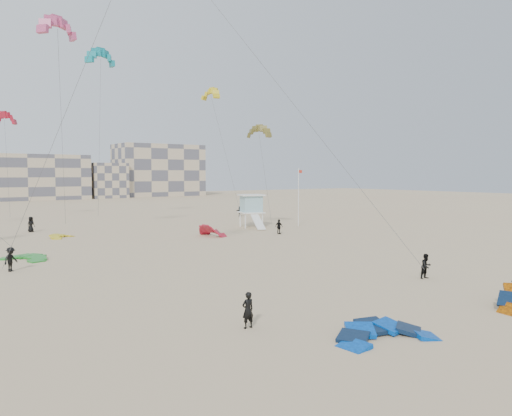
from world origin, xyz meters
TOP-DOWN VIEW (x-y plane):
  - ground at (0.00, 0.00)m, footprint 320.00×320.00m
  - kite_ground_blue at (1.40, -1.31)m, footprint 4.98×5.15m
  - kite_ground_green at (-7.32, 28.09)m, footprint 5.48×5.41m
  - kite_ground_red_far at (12.67, 32.86)m, footprint 4.30×4.23m
  - kite_ground_yellow at (-1.44, 40.79)m, footprint 4.19×4.19m
  - kitesurfer_main at (-2.49, 3.12)m, footprint 0.60×0.40m
  - kitesurfer_b at (12.98, 5.20)m, footprint 0.84×0.68m
  - kitesurfer_c at (-9.00, 23.39)m, footprint 1.27×1.19m
  - kitesurfer_d at (19.85, 30.06)m, footprint 0.68×1.07m
  - kitesurfer_e at (-3.06, 48.41)m, footprint 1.06×0.91m
  - kitesurfer_f at (29.25, 52.83)m, footprint 0.55×1.54m
  - kite_fly_pink at (-1.89, 38.21)m, footprint 5.00×10.11m
  - kite_fly_olive at (20.01, 34.29)m, footprint 4.05×6.38m
  - kite_fly_yellow at (24.12, 53.11)m, footprint 6.92×4.00m
  - kite_fly_teal_b at (7.80, 55.10)m, footprint 5.19×4.99m
  - kite_fly_red at (-3.03, 65.71)m, footprint 5.08×8.62m
  - lifeguard_tower_near at (21.37, 37.90)m, footprint 3.73×6.21m
  - flagpole at (27.26, 35.54)m, footprint 0.62×0.10m
  - condo_mid at (10.00, 130.00)m, footprint 32.00×16.00m
  - condo_east at (50.00, 132.00)m, footprint 26.00×14.00m
  - condo_fill_right at (32.00, 128.00)m, footprint 10.00×10.00m

SIDE VIEW (x-z plane):
  - ground at x=0.00m, z-range 0.00..0.00m
  - kite_ground_blue at x=1.40m, z-range -0.91..0.91m
  - kite_ground_green at x=-7.32m, z-range -0.45..0.45m
  - kite_ground_red_far at x=12.67m, z-range -1.87..1.87m
  - kite_ground_yellow at x=-1.44m, z-range -0.69..0.69m
  - kitesurfer_f at x=29.25m, z-range 0.00..1.63m
  - kitesurfer_main at x=-2.49m, z-range 0.00..1.64m
  - kitesurfer_b at x=12.98m, z-range 0.00..1.65m
  - kitesurfer_d at x=19.85m, z-range 0.00..1.69m
  - kitesurfer_c at x=-9.00m, z-range 0.00..1.73m
  - kitesurfer_e at x=-3.06m, z-range 0.00..1.84m
  - lifeguard_tower_near at x=21.37m, z-range -0.02..4.22m
  - flagpole at x=27.26m, z-range 0.20..7.86m
  - condo_fill_right at x=32.00m, z-range 0.00..10.00m
  - condo_mid at x=10.00m, z-range 0.00..12.00m
  - condo_east at x=50.00m, z-range 0.00..16.00m
  - kite_fly_olive at x=20.01m, z-range 5.85..17.75m
  - kite_fly_red at x=-3.03m, z-range 7.18..22.31m
  - kite_fly_yellow at x=24.12m, z-range 9.35..28.81m
  - kite_fly_pink at x=-1.89m, z-range 10.53..32.19m
  - kite_fly_teal_b at x=7.80m, z-range 11.33..34.42m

